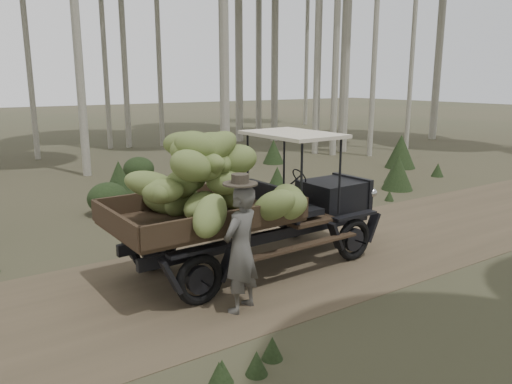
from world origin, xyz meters
The scene contains 5 objects.
ground centered at (0.00, 0.00, 0.00)m, with size 120.00×120.00×0.00m, color #473D2B.
dirt_track centered at (0.00, 0.00, 0.00)m, with size 70.00×4.00×0.01m, color brown.
banana_truck centered at (-1.94, 0.16, 1.52)m, with size 5.36×2.68×2.67m.
farmer centered at (-2.58, -1.16, 0.98)m, with size 0.82×0.70×2.08m.
undergrowth centered at (0.49, -0.24, 0.53)m, with size 24.58×24.31×1.35m.
Camera 1 is at (-6.25, -7.03, 3.39)m, focal length 35.00 mm.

